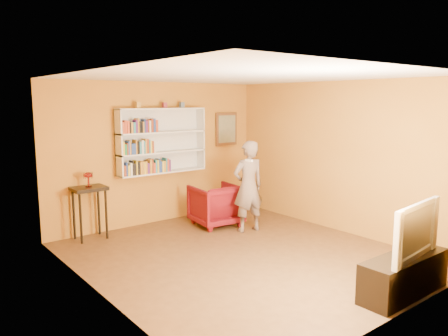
# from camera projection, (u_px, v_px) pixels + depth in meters

# --- Properties ---
(room_shell) EXTENTS (5.30, 5.80, 2.88)m
(room_shell) POSITION_uv_depth(u_px,v_px,m) (243.00, 191.00, 6.53)
(room_shell) COLOR #4F3319
(room_shell) RESTS_ON ground
(bookshelf) EXTENTS (1.80, 0.29, 1.23)m
(bookshelf) POSITION_uv_depth(u_px,v_px,m) (161.00, 141.00, 8.31)
(bookshelf) COLOR silver
(bookshelf) RESTS_ON room_shell
(books_row_lower) EXTENTS (0.97, 0.18, 0.27)m
(books_row_lower) POSITION_uv_depth(u_px,v_px,m) (147.00, 167.00, 8.08)
(books_row_lower) COLOR maroon
(books_row_lower) RESTS_ON bookshelf
(books_row_middle) EXTENTS (0.64, 0.18, 0.27)m
(books_row_middle) POSITION_uv_depth(u_px,v_px,m) (138.00, 147.00, 7.92)
(books_row_middle) COLOR gold
(books_row_middle) RESTS_ON bookshelf
(books_row_upper) EXTENTS (0.71, 0.19, 0.26)m
(books_row_upper) POSITION_uv_depth(u_px,v_px,m) (138.00, 127.00, 7.87)
(books_row_upper) COLOR #B53C1B
(books_row_upper) RESTS_ON bookshelf
(ornament_left) EXTENTS (0.08, 0.08, 0.11)m
(ornament_left) POSITION_uv_depth(u_px,v_px,m) (138.00, 105.00, 7.87)
(ornament_left) COLOR #B68934
(ornament_left) RESTS_ON bookshelf
(ornament_centre) EXTENTS (0.08, 0.08, 0.10)m
(ornament_centre) POSITION_uv_depth(u_px,v_px,m) (165.00, 105.00, 8.21)
(ornament_centre) COLOR maroon
(ornament_centre) RESTS_ON bookshelf
(ornament_right) EXTENTS (0.08, 0.08, 0.11)m
(ornament_right) POSITION_uv_depth(u_px,v_px,m) (182.00, 105.00, 8.44)
(ornament_right) COLOR #485A78
(ornament_right) RESTS_ON bookshelf
(framed_painting) EXTENTS (0.55, 0.05, 0.70)m
(framed_painting) POSITION_uv_depth(u_px,v_px,m) (226.00, 129.00, 9.34)
(framed_painting) COLOR #573419
(framed_painting) RESTS_ON room_shell
(console_table) EXTENTS (0.56, 0.42, 0.91)m
(console_table) POSITION_uv_depth(u_px,v_px,m) (89.00, 196.00, 7.40)
(console_table) COLOR black
(console_table) RESTS_ON ground
(ruby_lustre) EXTENTS (0.16, 0.16, 0.25)m
(ruby_lustre) POSITION_uv_depth(u_px,v_px,m) (88.00, 176.00, 7.34)
(ruby_lustre) COLOR maroon
(ruby_lustre) RESTS_ON console_table
(armchair) EXTENTS (0.93, 0.95, 0.78)m
(armchair) POSITION_uv_depth(u_px,v_px,m) (216.00, 205.00, 8.29)
(armchair) COLOR #4E0510
(armchair) RESTS_ON ground
(person) EXTENTS (0.67, 0.51, 1.65)m
(person) POSITION_uv_depth(u_px,v_px,m) (248.00, 186.00, 7.83)
(person) COLOR brown
(person) RESTS_ON ground
(game_remote) EXTENTS (0.04, 0.15, 0.04)m
(game_remote) POSITION_uv_depth(u_px,v_px,m) (249.00, 160.00, 7.26)
(game_remote) COLOR white
(game_remote) RESTS_ON person
(tv_cabinet) EXTENTS (1.38, 0.41, 0.49)m
(tv_cabinet) POSITION_uv_depth(u_px,v_px,m) (404.00, 275.00, 5.31)
(tv_cabinet) COLOR black
(tv_cabinet) RESTS_ON ground
(television) EXTENTS (1.18, 0.28, 0.67)m
(television) POSITION_uv_depth(u_px,v_px,m) (407.00, 229.00, 5.22)
(television) COLOR black
(television) RESTS_ON tv_cabinet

